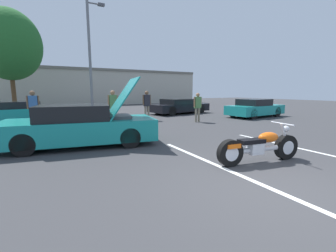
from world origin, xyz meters
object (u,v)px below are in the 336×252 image
(parked_car_left_row, at_px, (21,112))
(spectator_midground, at_px, (198,105))
(spectator_by_show_car, at_px, (33,106))
(tree_background, at_px, (9,45))
(spectator_far_lot, at_px, (147,103))
(parked_car_right_row, at_px, (255,108))
(spectator_near_motorcycle, at_px, (113,104))
(motorcycle, at_px, (259,147))
(parked_car_mid_row, at_px, (179,106))
(show_car_hood_open, at_px, (81,126))
(light_pole, at_px, (91,54))

(parked_car_left_row, distance_m, spectator_midground, 10.00)
(spectator_by_show_car, bearing_deg, spectator_midground, -13.32)
(tree_background, relative_size, parked_car_left_row, 1.67)
(spectator_far_lot, bearing_deg, tree_background, 128.96)
(parked_car_right_row, bearing_deg, spectator_near_motorcycle, 168.79)
(parked_car_right_row, bearing_deg, tree_background, 137.59)
(motorcycle, relative_size, spectator_midground, 1.42)
(parked_car_mid_row, bearing_deg, spectator_near_motorcycle, -160.67)
(spectator_by_show_car, bearing_deg, parked_car_right_row, -7.52)
(show_car_hood_open, height_order, parked_car_mid_row, show_car_hood_open)
(light_pole, distance_m, show_car_hood_open, 9.68)
(tree_background, relative_size, parked_car_right_row, 1.83)
(spectator_midground, bearing_deg, spectator_near_motorcycle, 164.72)
(light_pole, xyz_separation_m, show_car_hood_open, (-2.02, -8.78, -3.55))
(tree_background, xyz_separation_m, show_car_hood_open, (3.05, -13.84, -4.55))
(show_car_hood_open, xyz_separation_m, spectator_near_motorcycle, (2.07, 3.83, 0.42))
(parked_car_mid_row, distance_m, spectator_by_show_car, 9.83)
(light_pole, bearing_deg, parked_car_left_row, -164.40)
(show_car_hood_open, height_order, spectator_by_show_car, show_car_hood_open)
(motorcycle, relative_size, spectator_far_lot, 1.33)
(tree_background, distance_m, spectator_far_lot, 12.44)
(spectator_far_lot, bearing_deg, spectator_midground, -44.09)
(tree_background, distance_m, parked_car_mid_row, 13.76)
(show_car_hood_open, relative_size, spectator_midground, 2.99)
(parked_car_left_row, height_order, spectator_far_lot, spectator_far_lot)
(tree_background, height_order, motorcycle, tree_background)
(motorcycle, bearing_deg, parked_car_left_row, 125.47)
(motorcycle, bearing_deg, spectator_far_lot, 94.01)
(spectator_by_show_car, bearing_deg, parked_car_mid_row, 15.41)
(motorcycle, relative_size, parked_car_mid_row, 0.47)
(show_car_hood_open, relative_size, spectator_far_lot, 2.80)
(show_car_hood_open, relative_size, parked_car_mid_row, 0.98)
(motorcycle, height_order, parked_car_mid_row, parked_car_mid_row)
(spectator_by_show_car, xyz_separation_m, spectator_midground, (7.93, -1.88, -0.08))
(tree_background, distance_m, spectator_midground, 15.32)
(spectator_midground, xyz_separation_m, spectator_far_lot, (-2.16, 2.10, 0.08))
(motorcycle, height_order, spectator_near_motorcycle, spectator_near_motorcycle)
(spectator_near_motorcycle, bearing_deg, parked_car_right_row, -6.25)
(show_car_hood_open, bearing_deg, parked_car_left_row, 115.94)
(light_pole, height_order, parked_car_left_row, light_pole)
(spectator_midground, bearing_deg, spectator_by_show_car, 166.68)
(show_car_hood_open, xyz_separation_m, parked_car_mid_row, (8.02, 7.11, -0.08))
(parked_car_left_row, bearing_deg, parked_car_mid_row, -11.75)
(tree_background, height_order, spectator_near_motorcycle, tree_background)
(parked_car_left_row, distance_m, spectator_far_lot, 7.13)
(motorcycle, height_order, spectator_by_show_car, spectator_by_show_car)
(light_pole, height_order, parked_car_mid_row, light_pole)
(light_pole, xyz_separation_m, parked_car_left_row, (-4.20, -1.17, -3.63))
(tree_background, distance_m, spectator_by_show_car, 10.34)
(parked_car_left_row, xyz_separation_m, spectator_midground, (8.67, -4.98, 0.40))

